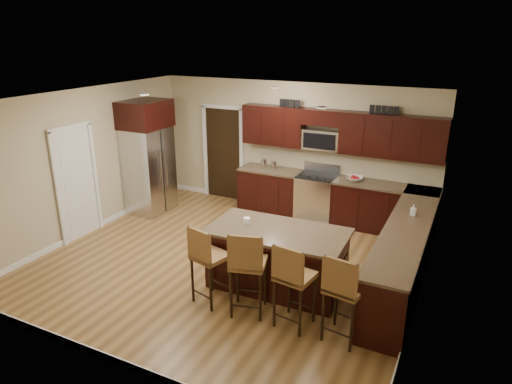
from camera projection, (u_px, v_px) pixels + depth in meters
The scene contains 24 objects.
floor at pixel (229, 262), 7.63m from camera, with size 6.00×6.00×0.00m, color olive.
ceiling at pixel (225, 99), 6.73m from camera, with size 6.00×6.00×0.00m, color silver.
wall_back at pixel (292, 148), 9.51m from camera, with size 6.00×6.00×0.00m, color tan.
wall_left at pixel (86, 163), 8.43m from camera, with size 5.50×5.50×0.00m, color tan.
wall_right at pixel (427, 218), 5.93m from camera, with size 5.50×5.50×0.00m, color tan.
base_cabinets at pixel (364, 226), 7.91m from camera, with size 4.02×3.96×0.92m.
upper_cabinets at pixel (340, 131), 8.77m from camera, with size 4.00×0.33×0.80m.
range at pixel (317, 197), 9.27m from camera, with size 0.76×0.64×1.11m.
microwave at pixel (322, 140), 9.01m from camera, with size 0.76×0.31×0.40m, color silver.
doorway at pixel (224, 154), 10.29m from camera, with size 0.85×0.03×2.06m, color black.
pantry_door at pixel (76, 184), 8.28m from camera, with size 0.03×0.80×2.04m, color white.
letter_decor at pixel (334, 106), 8.68m from camera, with size 2.20×0.03×0.15m, color black, non-canonical shape.
island at pixel (277, 260), 6.78m from camera, with size 2.06×1.12×0.92m.
stool_left at pixel (207, 257), 6.25m from camera, with size 0.53×0.53×1.17m.
stool_mid at pixel (247, 264), 5.97m from camera, with size 0.56×0.56×1.23m.
stool_right at pixel (293, 277), 5.72m from camera, with size 0.50×0.50×1.18m.
refrigerator at pixel (148, 156), 9.42m from camera, with size 0.79×0.96×2.35m.
floor_mat at pixel (310, 228), 8.92m from camera, with size 0.90×0.60×0.01m, color brown.
fruit_bowl at pixel (354, 179), 8.79m from camera, with size 0.32×0.32×0.08m, color silver.
soap_bottle at pixel (413, 210), 7.13m from camera, with size 0.08×0.08×0.17m, color #B2B2B2.
canister_tall at pixel (264, 164), 9.57m from camera, with size 0.12×0.12×0.20m, color silver.
canister_short at pixel (274, 166), 9.48m from camera, with size 0.11×0.11×0.17m, color silver.
island_jar at pixel (247, 221), 6.81m from camera, with size 0.10×0.10×0.10m, color white.
stool_extra at pixel (343, 289), 5.45m from camera, with size 0.50×0.50×1.18m.
Camera 1 is at (3.42, -5.90, 3.65)m, focal length 32.00 mm.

